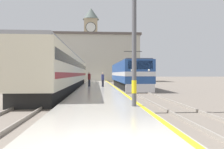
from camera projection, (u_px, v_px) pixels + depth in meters
name	position (u px, v px, depth m)	size (l,w,h in m)	color
ground_plane	(97.00, 86.00, 34.27)	(200.00, 200.00, 0.00)	#70665B
platform	(98.00, 86.00, 29.29)	(4.11, 140.00, 0.36)	#ADA89E
rail_track_near	(127.00, 87.00, 29.57)	(2.84, 140.00, 0.16)	#70665B
rail_track_far	(70.00, 87.00, 29.02)	(2.83, 140.00, 0.16)	#70665B
locomotive_train	(128.00, 75.00, 28.45)	(2.92, 16.58, 4.38)	black
passenger_train	(67.00, 71.00, 26.53)	(2.92, 32.03, 3.99)	black
catenary_mast	(137.00, 13.00, 10.08)	(2.65, 0.23, 8.43)	#4C4C51
person_on_platform	(89.00, 79.00, 25.86)	(0.34, 0.34, 1.71)	#23232D
second_waiting_passenger	(103.00, 79.00, 25.23)	(0.34, 0.34, 1.63)	#23232D
clock_tower	(91.00, 41.00, 65.18)	(4.83, 4.83, 21.53)	tan
station_building	(94.00, 58.00, 51.68)	(21.05, 9.46, 10.93)	#B7B2A3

